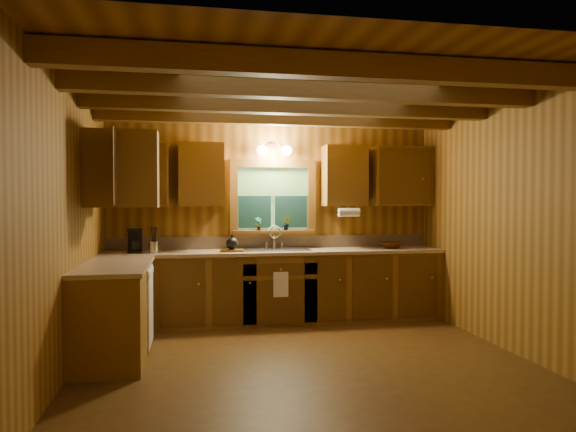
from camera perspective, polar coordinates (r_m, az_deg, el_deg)
The scene contains 20 objects.
room at distance 5.04m, azimuth 1.66°, elevation -0.82°, with size 4.20×4.20×4.20m.
ceiling_beams at distance 5.13m, azimuth 1.67°, elevation 12.58°, with size 4.20×2.54×0.18m.
base_cabinets at distance 6.33m, azimuth -5.26°, elevation -8.26°, with size 4.20×2.22×0.86m.
countertop at distance 6.27m, azimuth -5.15°, elevation -4.19°, with size 4.20×2.24×0.04m.
backsplash at distance 6.91m, azimuth -1.65°, elevation -2.81°, with size 4.20×0.02×0.16m, color tan.
dishwasher_panel at distance 5.72m, azimuth -14.60°, elevation -9.36°, with size 0.02×0.60×0.80m, color white.
upper_cabinets at distance 6.37m, azimuth -6.04°, elevation 4.54°, with size 4.19×1.77×0.78m.
window at distance 6.87m, azimuth -1.63°, elevation 1.74°, with size 1.12×0.08×1.00m.
window_sill at distance 6.84m, azimuth -1.56°, elevation -1.69°, with size 1.06×0.14×0.04m, color brown.
wall_sconce at distance 6.78m, azimuth -1.47°, elevation 7.12°, with size 0.45×0.21×0.17m.
paper_towel_roll at distance 6.75m, azimuth 6.56°, elevation 0.38°, with size 0.11×0.11×0.27m, color white.
dish_towel at distance 6.36m, azimuth -0.77°, elevation -7.38°, with size 0.18×0.01×0.30m, color white.
sink at distance 6.64m, azimuth -1.27°, elevation -4.07°, with size 0.82×0.48×0.43m.
coffee_maker at distance 6.56m, azimuth -16.17°, elevation -2.55°, with size 0.17×0.21×0.29m.
utensil_crock at distance 6.47m, azimuth -14.26°, elevation -3.20°, with size 0.11×0.11×0.31m.
cutting_board at distance 6.49m, azimuth -6.05°, elevation -3.71°, with size 0.28×0.20×0.02m, color #513411.
teakettle at distance 6.48m, azimuth -6.06°, elevation -2.95°, with size 0.15×0.15×0.19m.
wicker_basket at distance 7.05m, azimuth 11.01°, elevation -3.09°, with size 0.32×0.32×0.08m, color #48230C.
potted_plant_left at distance 6.78m, azimuth -3.19°, elevation -0.81°, with size 0.09×0.06×0.17m, color #513411.
potted_plant_right at distance 6.85m, azimuth -0.15°, elevation -0.80°, with size 0.09×0.08×0.17m, color #513411.
Camera 1 is at (-1.06, -4.92, 1.52)m, focal length 33.05 mm.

